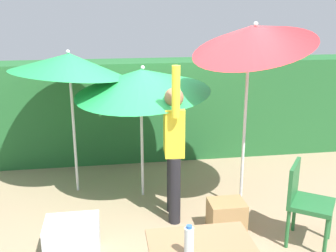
# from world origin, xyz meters

# --- Properties ---
(ground_plane) EXTENTS (24.00, 24.00, 0.00)m
(ground_plane) POSITION_xyz_m (0.00, 0.00, 0.00)
(ground_plane) COLOR #9E8466
(hedge_row) EXTENTS (8.00, 0.70, 1.63)m
(hedge_row) POSITION_xyz_m (0.00, 2.26, 0.81)
(hedge_row) COLOR #23602D
(hedge_row) RESTS_ON ground_plane
(umbrella_rainbow) EXTENTS (1.50, 1.45, 2.55)m
(umbrella_rainbow) POSITION_xyz_m (0.94, 0.18, 2.14)
(umbrella_rainbow) COLOR silver
(umbrella_rainbow) RESTS_ON ground_plane
(umbrella_orange) EXTENTS (1.52, 1.50, 1.99)m
(umbrella_orange) POSITION_xyz_m (-1.17, 1.05, 1.76)
(umbrella_orange) COLOR silver
(umbrella_orange) RESTS_ON ground_plane
(umbrella_yellow) EXTENTS (1.75, 1.74, 1.85)m
(umbrella_yellow) POSITION_xyz_m (-0.26, 0.75, 1.57)
(umbrella_yellow) COLOR silver
(umbrella_yellow) RESTS_ON ground_plane
(person_vendor) EXTENTS (0.25, 0.56, 1.88)m
(person_vendor) POSITION_xyz_m (0.04, 0.11, 0.93)
(person_vendor) COLOR black
(person_vendor) RESTS_ON ground_plane
(chair_plastic) EXTENTS (0.61, 0.61, 0.89)m
(chair_plastic) POSITION_xyz_m (1.32, -0.65, 0.51)
(chair_plastic) COLOR #236633
(chair_plastic) RESTS_ON ground_plane
(cooler_box) EXTENTS (0.54, 0.42, 0.42)m
(cooler_box) POSITION_xyz_m (-1.11, -0.59, 0.21)
(cooler_box) COLOR silver
(cooler_box) RESTS_ON ground_plane
(crate_cardboard) EXTENTS (0.40, 0.32, 0.37)m
(crate_cardboard) POSITION_xyz_m (0.57, -0.33, 0.19)
(crate_cardboard) COLOR #9E7A4C
(crate_cardboard) RESTS_ON ground_plane
(bottle_water) EXTENTS (0.07, 0.07, 0.24)m
(bottle_water) POSITION_xyz_m (-0.18, -1.79, 0.87)
(bottle_water) COLOR silver
(bottle_water) RESTS_ON folding_table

